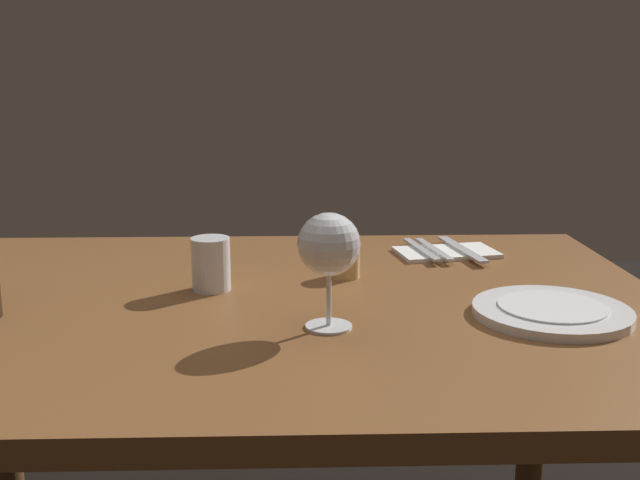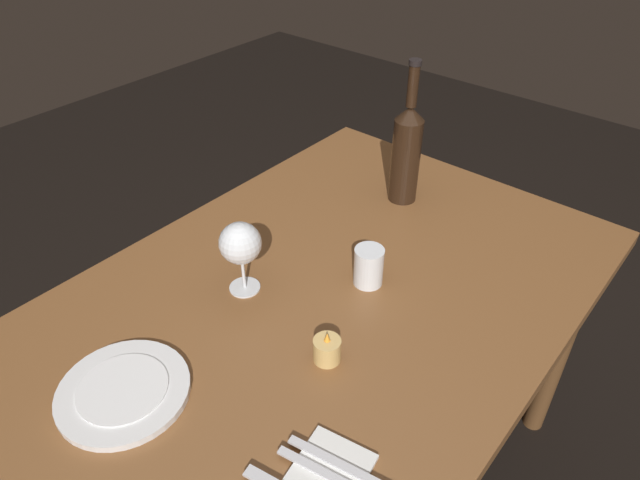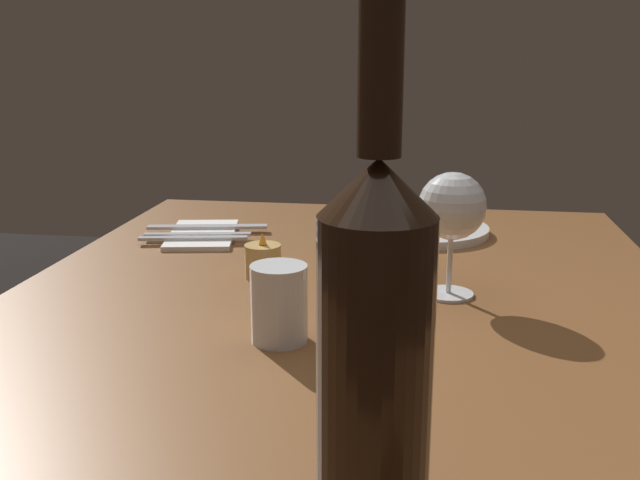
% 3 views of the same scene
% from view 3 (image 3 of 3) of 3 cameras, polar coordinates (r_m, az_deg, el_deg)
% --- Properties ---
extents(dining_table, '(1.30, 0.90, 0.74)m').
position_cam_3_polar(dining_table, '(0.93, 1.18, -11.22)').
color(dining_table, brown).
rests_on(dining_table, ground).
extents(wine_glass_left, '(0.09, 0.09, 0.16)m').
position_cam_3_polar(wine_glass_left, '(0.95, 10.25, 2.45)').
color(wine_glass_left, white).
rests_on(wine_glass_left, dining_table).
extents(wine_bottle, '(0.07, 0.07, 0.37)m').
position_cam_3_polar(wine_bottle, '(0.46, 4.30, -8.40)').
color(wine_bottle, black).
rests_on(wine_bottle, dining_table).
extents(water_tumbler, '(0.06, 0.06, 0.09)m').
position_cam_3_polar(water_tumbler, '(0.81, -3.19, -5.29)').
color(water_tumbler, white).
rests_on(water_tumbler, dining_table).
extents(votive_candle, '(0.05, 0.05, 0.07)m').
position_cam_3_polar(votive_candle, '(1.04, -4.46, -1.72)').
color(votive_candle, '#DBB266').
rests_on(votive_candle, dining_table).
extents(dinner_plate, '(0.23, 0.23, 0.02)m').
position_cam_3_polar(dinner_plate, '(1.30, 7.98, 0.85)').
color(dinner_plate, white).
rests_on(dinner_plate, dining_table).
extents(folded_napkin, '(0.21, 0.14, 0.01)m').
position_cam_3_polar(folded_napkin, '(1.28, -9.14, 0.42)').
color(folded_napkin, white).
rests_on(folded_napkin, dining_table).
extents(fork_inner, '(0.05, 0.18, 0.00)m').
position_cam_3_polar(fork_inner, '(1.26, -9.49, 0.43)').
color(fork_inner, silver).
rests_on(fork_inner, folded_napkin).
extents(fork_outer, '(0.05, 0.18, 0.00)m').
position_cam_3_polar(fork_outer, '(1.23, -9.85, 0.14)').
color(fork_outer, silver).
rests_on(fork_outer, folded_napkin).
extents(table_knife, '(0.06, 0.21, 0.00)m').
position_cam_3_polar(table_knife, '(1.31, -8.75, 1.02)').
color(table_knife, silver).
rests_on(table_knife, folded_napkin).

